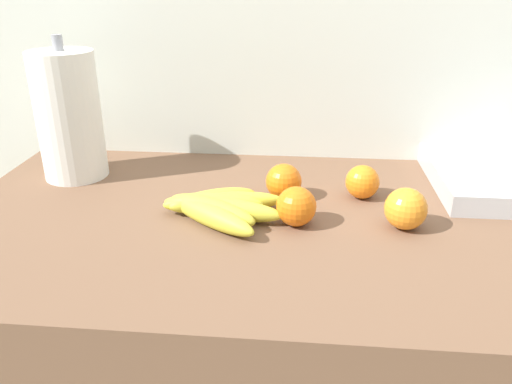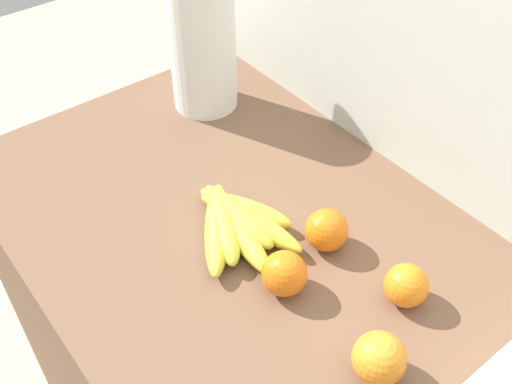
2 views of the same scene
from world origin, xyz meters
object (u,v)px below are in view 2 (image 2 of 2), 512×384
banana_bunch (235,221)px  orange_center (284,274)px  paper_towel_roll (203,47)px  orange_back_right (379,359)px  orange_back_left (406,285)px  orange_far_right (327,230)px

banana_bunch → orange_center: size_ratio=3.24×
orange_center → paper_towel_roll: bearing=158.5°
orange_center → orange_back_right: orange_back_right is taller
orange_back_left → paper_towel_roll: bearing=174.3°
orange_far_right → orange_center: bearing=-76.5°
banana_bunch → orange_center: (0.14, -0.01, 0.01)m
orange_back_right → paper_towel_roll: bearing=164.6°
paper_towel_roll → orange_center: bearing=-21.5°
orange_back_right → paper_towel_roll: 0.68m
banana_bunch → orange_back_right: size_ratio=3.12×
banana_bunch → orange_back_left: orange_back_left is taller
banana_bunch → orange_far_right: orange_far_right is taller
orange_far_right → banana_bunch: bearing=-140.6°
orange_center → orange_back_right: 0.18m
orange_center → paper_towel_roll: paper_towel_roll is taller
banana_bunch → paper_towel_roll: size_ratio=0.77×
banana_bunch → orange_center: orange_center is taller
banana_bunch → orange_far_right: bearing=39.4°
orange_back_right → paper_towel_roll: paper_towel_roll is taller
banana_bunch → paper_towel_roll: paper_towel_roll is taller
orange_center → paper_towel_roll: size_ratio=0.24×
banana_bunch → orange_far_right: 0.15m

